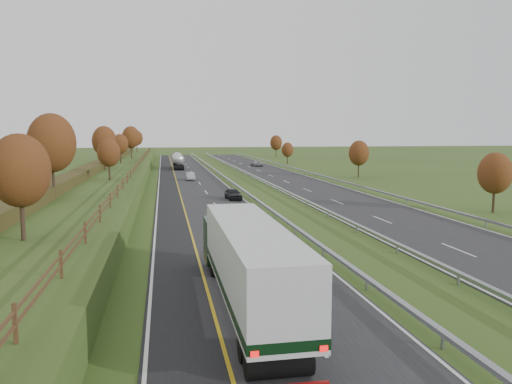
% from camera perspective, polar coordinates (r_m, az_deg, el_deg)
% --- Properties ---
extents(ground, '(400.00, 400.00, 0.00)m').
position_cam_1_polar(ground, '(75.45, -1.12, 0.76)').
color(ground, '#334D1B').
rests_on(ground, ground).
extents(near_carriageway, '(10.50, 200.00, 0.04)m').
position_cam_1_polar(near_carriageway, '(79.53, -7.41, 1.03)').
color(near_carriageway, black).
rests_on(near_carriageway, ground).
extents(far_carriageway, '(10.50, 200.00, 0.04)m').
position_cam_1_polar(far_carriageway, '(82.09, 4.17, 1.25)').
color(far_carriageway, black).
rests_on(far_carriageway, ground).
extents(hard_shoulder, '(3.00, 200.00, 0.04)m').
position_cam_1_polar(hard_shoulder, '(79.42, -10.11, 0.98)').
color(hard_shoulder, black).
rests_on(hard_shoulder, ground).
extents(lane_markings, '(26.75, 200.00, 0.01)m').
position_cam_1_polar(lane_markings, '(80.01, -2.82, 1.14)').
color(lane_markings, silver).
rests_on(lane_markings, near_carriageway).
extents(embankment_left, '(12.00, 200.00, 2.00)m').
position_cam_1_polar(embankment_left, '(79.80, -16.78, 1.52)').
color(embankment_left, '#334D1B').
rests_on(embankment_left, ground).
extents(hedge_left, '(2.20, 180.00, 1.10)m').
position_cam_1_polar(hedge_left, '(79.92, -18.25, 2.60)').
color(hedge_left, '#343515').
rests_on(hedge_left, embankment_left).
extents(fence_left, '(0.12, 189.06, 1.20)m').
position_cam_1_polar(fence_left, '(78.89, -13.60, 2.83)').
color(fence_left, '#422B19').
rests_on(fence_left, embankment_left).
extents(median_barrier_near, '(0.32, 200.00, 0.71)m').
position_cam_1_polar(median_barrier_near, '(79.98, -3.33, 1.54)').
color(median_barrier_near, gray).
rests_on(median_barrier_near, ground).
extents(median_barrier_far, '(0.32, 200.00, 0.71)m').
position_cam_1_polar(median_barrier_far, '(80.78, 0.26, 1.60)').
color(median_barrier_far, gray).
rests_on(median_barrier_far, ground).
extents(outer_barrier_far, '(0.32, 200.00, 0.71)m').
position_cam_1_polar(outer_barrier_far, '(83.70, 8.02, 1.72)').
color(outer_barrier_far, gray).
rests_on(outer_barrier_far, ground).
extents(trees_left, '(6.64, 164.30, 7.66)m').
position_cam_1_polar(trees_left, '(76.13, -16.92, 5.33)').
color(trees_left, '#2D2116').
rests_on(trees_left, embankment_left).
extents(trees_far, '(8.45, 118.60, 7.12)m').
position_cam_1_polar(trees_far, '(113.53, 6.95, 4.89)').
color(trees_far, '#2D2116').
rests_on(trees_far, ground).
extents(box_lorry, '(2.58, 16.28, 4.06)m').
position_cam_1_polar(box_lorry, '(22.22, -1.06, -7.83)').
color(box_lorry, black).
rests_on(box_lorry, near_carriageway).
extents(road_tanker, '(2.40, 11.22, 3.46)m').
position_cam_1_polar(road_tanker, '(111.38, -8.91, 3.60)').
color(road_tanker, silver).
rests_on(road_tanker, near_carriageway).
extents(car_dark_near, '(1.89, 3.99, 1.32)m').
position_cam_1_polar(car_dark_near, '(59.42, -2.62, -0.20)').
color(car_dark_near, black).
rests_on(car_dark_near, near_carriageway).
extents(car_silver_mid, '(1.41, 3.94, 1.29)m').
position_cam_1_polar(car_silver_mid, '(84.08, -7.51, 1.80)').
color(car_silver_mid, '#A2A3A7').
rests_on(car_silver_mid, near_carriageway).
extents(car_small_far, '(2.20, 4.76, 1.35)m').
position_cam_1_polar(car_small_far, '(137.46, -8.84, 3.71)').
color(car_small_far, '#13153C').
rests_on(car_small_far, near_carriageway).
extents(car_oncoming, '(2.53, 4.94, 1.34)m').
position_cam_1_polar(car_oncoming, '(118.47, 0.07, 3.31)').
color(car_oncoming, '#AAAAAF').
rests_on(car_oncoming, far_carriageway).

